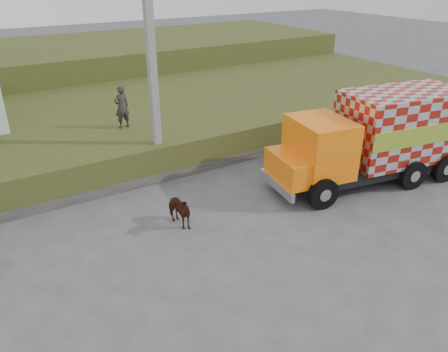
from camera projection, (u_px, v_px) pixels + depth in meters
ground at (238, 217)px, 15.57m from camera, size 120.00×120.00×0.00m
embankment at (134, 121)px, 22.92m from camera, size 40.00×12.00×1.50m
embankment_far at (74, 66)px, 31.80m from camera, size 40.00×12.00×3.00m
retaining_strip at (141, 181)px, 17.77m from camera, size 16.00×0.50×0.40m
utility_pole at (153, 81)px, 16.85m from camera, size 1.20×0.30×8.00m
cargo_truck at (378, 137)px, 17.54m from camera, size 8.50×3.96×3.65m
cow at (177, 210)px, 14.83m from camera, size 0.86×1.49×1.19m
pedestrian at (122, 107)px, 19.31m from camera, size 0.76×0.57×1.91m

